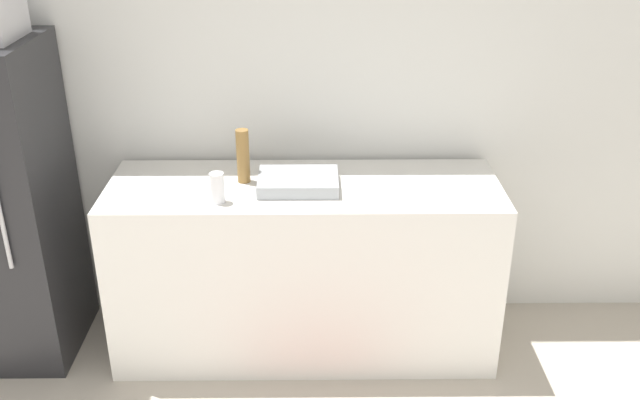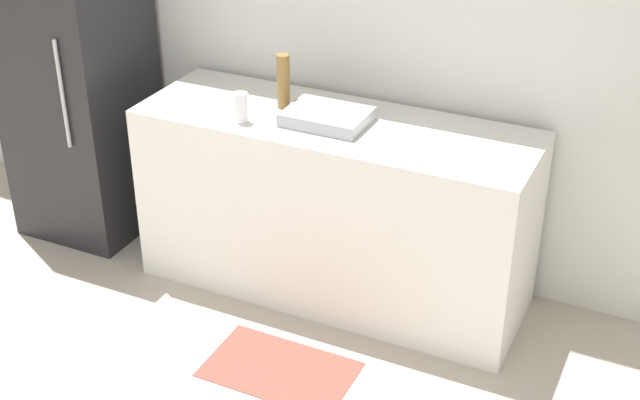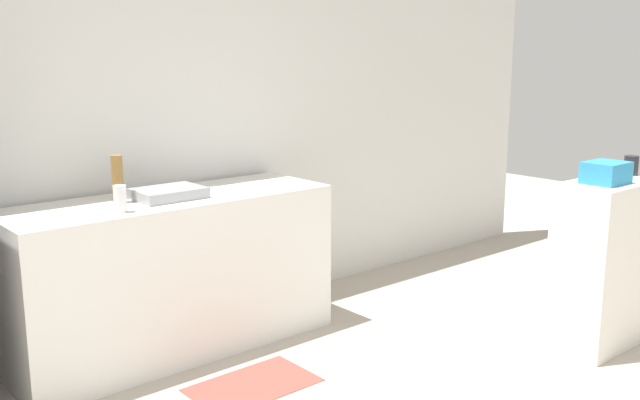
# 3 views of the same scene
# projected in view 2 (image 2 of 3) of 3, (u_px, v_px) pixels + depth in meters

# --- Properties ---
(wall_back) EXTENTS (8.00, 0.06, 2.60)m
(wall_back) POSITION_uv_depth(u_px,v_px,m) (317.00, 8.00, 4.29)
(wall_back) COLOR silver
(wall_back) RESTS_ON ground_plane
(refrigerator) EXTENTS (0.63, 0.63, 1.60)m
(refrigerator) POSITION_uv_depth(u_px,v_px,m) (79.00, 90.00, 4.70)
(refrigerator) COLOR #232326
(refrigerator) RESTS_ON ground_plane
(counter) EXTENTS (1.88, 0.63, 0.91)m
(counter) POSITION_uv_depth(u_px,v_px,m) (334.00, 207.00, 4.30)
(counter) COLOR silver
(counter) RESTS_ON ground_plane
(sink_basin) EXTENTS (0.38, 0.28, 0.06)m
(sink_basin) POSITION_uv_depth(u_px,v_px,m) (327.00, 117.00, 4.05)
(sink_basin) COLOR #9EA3A8
(sink_basin) RESTS_ON counter
(bottle_tall) EXTENTS (0.06, 0.06, 0.26)m
(bottle_tall) POSITION_uv_depth(u_px,v_px,m) (283.00, 81.00, 4.16)
(bottle_tall) COLOR olive
(bottle_tall) RESTS_ON counter
(bottle_short) EXTENTS (0.07, 0.07, 0.14)m
(bottle_short) POSITION_uv_depth(u_px,v_px,m) (241.00, 107.00, 4.04)
(bottle_short) COLOR silver
(bottle_short) RESTS_ON counter
(kitchen_rug) EXTENTS (0.65, 0.40, 0.01)m
(kitchen_rug) POSITION_uv_depth(u_px,v_px,m) (280.00, 369.00, 3.94)
(kitchen_rug) COLOR #99473D
(kitchen_rug) RESTS_ON ground_plane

